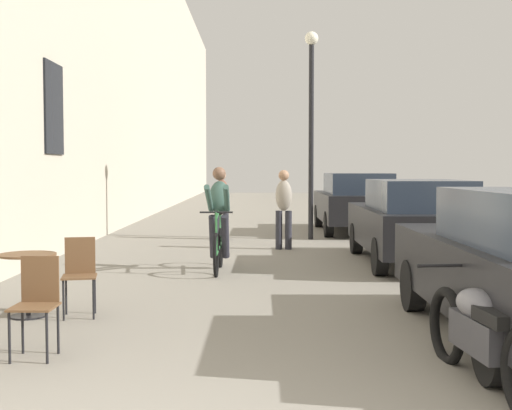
# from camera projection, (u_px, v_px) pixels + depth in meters

# --- Properties ---
(building_facade_left) EXTENTS (0.54, 68.00, 10.68)m
(building_facade_left) POSITION_uv_depth(u_px,v_px,m) (100.00, 25.00, 17.21)
(building_facade_left) COLOR #B7AD99
(building_facade_left) RESTS_ON ground_plane
(cafe_chair_near_toward_wall) EXTENTS (0.38, 0.38, 0.89)m
(cafe_chair_near_toward_wall) POSITION_uv_depth(u_px,v_px,m) (39.00, 299.00, 6.02)
(cafe_chair_near_toward_wall) COLOR black
(cafe_chair_near_toward_wall) RESTS_ON ground_plane
(cafe_table_mid) EXTENTS (0.64, 0.64, 0.72)m
(cafe_table_mid) POSITION_uv_depth(u_px,v_px,m) (30.00, 271.00, 7.63)
(cafe_table_mid) COLOR black
(cafe_table_mid) RESTS_ON ground_plane
(cafe_chair_mid_toward_wall) EXTENTS (0.44, 0.44, 0.89)m
(cafe_chair_mid_toward_wall) POSITION_uv_depth(u_px,v_px,m) (82.00, 270.00, 7.71)
(cafe_chair_mid_toward_wall) COLOR black
(cafe_chair_mid_toward_wall) RESTS_ON ground_plane
(cyclist_on_bicycle) EXTENTS (0.52, 1.76, 1.74)m
(cyclist_on_bicycle) POSITION_uv_depth(u_px,v_px,m) (221.00, 221.00, 11.14)
(cyclist_on_bicycle) COLOR black
(cyclist_on_bicycle) RESTS_ON ground_plane
(pedestrian_near) EXTENTS (0.36, 0.27, 1.65)m
(pedestrian_near) POSITION_uv_depth(u_px,v_px,m) (286.00, 205.00, 14.04)
(pedestrian_near) COLOR #26262D
(pedestrian_near) RESTS_ON ground_plane
(pedestrian_mid) EXTENTS (0.36, 0.28, 1.64)m
(pedestrian_mid) POSITION_uv_depth(u_px,v_px,m) (223.00, 201.00, 16.07)
(pedestrian_mid) COLOR #26262D
(pedestrian_mid) RESTS_ON ground_plane
(street_lamp) EXTENTS (0.32, 0.32, 4.90)m
(street_lamp) POSITION_uv_depth(u_px,v_px,m) (313.00, 108.00, 15.92)
(street_lamp) COLOR black
(street_lamp) RESTS_ON ground_plane
(parked_car_second) EXTENTS (1.82, 4.21, 1.49)m
(parked_car_second) POSITION_uv_depth(u_px,v_px,m) (415.00, 221.00, 11.81)
(parked_car_second) COLOR black
(parked_car_second) RESTS_ON ground_plane
(parked_car_third) EXTENTS (1.89, 4.42, 1.57)m
(parked_car_third) POSITION_uv_depth(u_px,v_px,m) (357.00, 202.00, 17.85)
(parked_car_third) COLOR black
(parked_car_third) RESTS_ON ground_plane
(parked_motorcycle) EXTENTS (0.62, 2.14, 0.92)m
(parked_motorcycle) POSITION_uv_depth(u_px,v_px,m) (486.00, 335.00, 5.16)
(parked_motorcycle) COLOR black
(parked_motorcycle) RESTS_ON ground_plane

